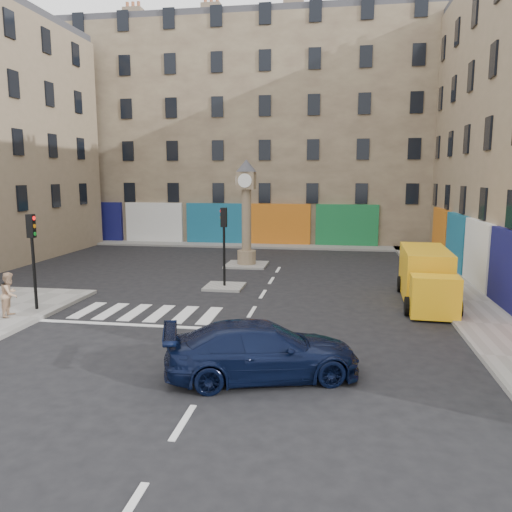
% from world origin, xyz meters
% --- Properties ---
extents(ground, '(120.00, 120.00, 0.00)m').
position_xyz_m(ground, '(0.00, 0.00, 0.00)').
color(ground, black).
rests_on(ground, ground).
extents(sidewalk_right, '(2.60, 30.00, 0.15)m').
position_xyz_m(sidewalk_right, '(8.70, 10.00, 0.07)').
color(sidewalk_right, gray).
rests_on(sidewalk_right, ground).
extents(sidewalk_far, '(32.00, 2.40, 0.15)m').
position_xyz_m(sidewalk_far, '(-4.00, 22.20, 0.07)').
color(sidewalk_far, gray).
rests_on(sidewalk_far, ground).
extents(island_near, '(1.80, 1.80, 0.12)m').
position_xyz_m(island_near, '(-2.00, 8.00, 0.06)').
color(island_near, gray).
rests_on(island_near, ground).
extents(island_far, '(2.40, 2.40, 0.12)m').
position_xyz_m(island_far, '(-2.00, 14.00, 0.06)').
color(island_far, gray).
rests_on(island_far, ground).
extents(building_far, '(32.00, 10.00, 17.00)m').
position_xyz_m(building_far, '(-4.00, 28.00, 8.50)').
color(building_far, gray).
rests_on(building_far, ground).
extents(traffic_light_left_far, '(0.28, 0.22, 3.70)m').
position_xyz_m(traffic_light_left_far, '(-8.30, 2.60, 2.62)').
color(traffic_light_left_far, black).
rests_on(traffic_light_left_far, sidewalk_left).
extents(traffic_light_island, '(0.28, 0.22, 3.70)m').
position_xyz_m(traffic_light_island, '(-2.00, 8.00, 2.59)').
color(traffic_light_island, black).
rests_on(traffic_light_island, island_near).
extents(clock_pillar, '(1.20, 1.20, 6.10)m').
position_xyz_m(clock_pillar, '(-2.00, 14.00, 3.55)').
color(clock_pillar, '#8B745B').
rests_on(clock_pillar, island_far).
extents(navy_sedan, '(5.52, 3.54, 1.49)m').
position_xyz_m(navy_sedan, '(1.34, -2.30, 0.74)').
color(navy_sedan, black).
rests_on(navy_sedan, ground).
extents(yellow_van, '(2.30, 6.11, 2.19)m').
position_xyz_m(yellow_van, '(7.00, 6.72, 1.09)').
color(yellow_van, yellow).
rests_on(yellow_van, ground).
extents(pedestrian_tan, '(0.77, 0.91, 1.64)m').
position_xyz_m(pedestrian_tan, '(-8.65, 1.54, 0.97)').
color(pedestrian_tan, tan).
rests_on(pedestrian_tan, sidewalk_left).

